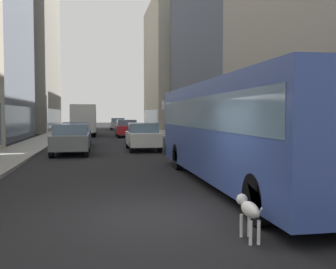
{
  "coord_description": "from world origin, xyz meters",
  "views": [
    {
      "loc": [
        -1.32,
        -7.99,
        2.12
      ],
      "look_at": [
        1.12,
        5.91,
        1.4
      ],
      "focal_mm": 41.98,
      "sensor_mm": 36.0,
      "label": 1
    }
  ],
  "objects": [
    {
      "name": "building_right_far",
      "position": [
        11.9,
        49.49,
        9.19
      ],
      "size": [
        11.62,
        16.39,
        18.39
      ],
      "color": "#B2A893",
      "rests_on": "ground"
    },
    {
      "name": "sidewalk_left",
      "position": [
        -5.7,
        35.0,
        0.07
      ],
      "size": [
        2.4,
        110.0,
        0.15
      ],
      "primitive_type": "cube",
      "color": "gray",
      "rests_on": "ground"
    },
    {
      "name": "transit_bus",
      "position": [
        2.8,
        3.2,
        1.78
      ],
      "size": [
        2.78,
        11.53,
        3.05
      ],
      "color": "#33478C",
      "rests_on": "ground"
    },
    {
      "name": "ground_plane",
      "position": [
        0.0,
        35.0,
        0.0
      ],
      "size": [
        120.0,
        120.0,
        0.0
      ],
      "primitive_type": "plane",
      "color": "black"
    },
    {
      "name": "car_white_van",
      "position": [
        1.2,
        14.99,
        0.82
      ],
      "size": [
        1.77,
        4.03,
        1.62
      ],
      "color": "silver",
      "rests_on": "ground"
    },
    {
      "name": "car_grey_wagon",
      "position": [
        -2.8,
        13.38,
        0.82
      ],
      "size": [
        1.89,
        4.27,
        1.62
      ],
      "color": "slate",
      "rests_on": "ground"
    },
    {
      "name": "car_red_coupe",
      "position": [
        1.2,
        29.27,
        0.83
      ],
      "size": [
        1.88,
        4.72,
        1.62
      ],
      "color": "red",
      "rests_on": "ground"
    },
    {
      "name": "dalmatian_dog",
      "position": [
        1.16,
        -1.76,
        0.51
      ],
      "size": [
        0.22,
        0.96,
        0.72
      ],
      "color": "white",
      "rests_on": "ground"
    },
    {
      "name": "sidewalk_right",
      "position": [
        5.7,
        35.0,
        0.07
      ],
      "size": [
        2.4,
        110.0,
        0.15
      ],
      "primitive_type": "cube",
      "color": "#9E9991",
      "rests_on": "ground"
    },
    {
      "name": "box_truck",
      "position": [
        -2.8,
        32.03,
        1.67
      ],
      "size": [
        2.3,
        7.5,
        3.05
      ],
      "color": "silver",
      "rests_on": "ground"
    },
    {
      "name": "car_blue_hatchback",
      "position": [
        -2.8,
        18.87,
        0.82
      ],
      "size": [
        1.73,
        4.45,
        1.62
      ],
      "color": "#4C6BB7",
      "rests_on": "ground"
    },
    {
      "name": "building_left_far",
      "position": [
        -11.9,
        44.69,
        9.67
      ],
      "size": [
        9.85,
        17.12,
        19.35
      ],
      "color": "gray",
      "rests_on": "ground"
    },
    {
      "name": "car_silver_sedan",
      "position": [
        1.2,
        46.78,
        0.82
      ],
      "size": [
        1.93,
        3.98,
        1.62
      ],
      "color": "#B7BABF",
      "rests_on": "ground"
    },
    {
      "name": "building_right_mid",
      "position": [
        11.9,
        28.87,
        9.64
      ],
      "size": [
        8.95,
        23.07,
        19.29
      ],
      "color": "#4C515B",
      "rests_on": "ground"
    }
  ]
}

